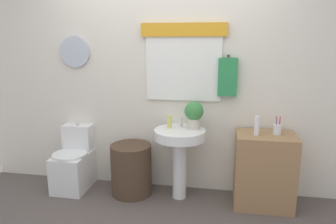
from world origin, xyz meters
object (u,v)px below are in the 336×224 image
object	(u,v)px
wooden_cabinet	(264,170)
potted_plant	(194,113)
toilet	(74,164)
soap_bottle	(169,122)
lotion_bottle	(257,126)
toothbrush_cup	(277,129)
laundry_hamper	(131,169)
pedestal_sink	(180,146)

from	to	relation	value
wooden_cabinet	potted_plant	world-z (taller)	potted_plant
potted_plant	toilet	bearing A→B (deg)	-178.73
soap_bottle	lotion_bottle	xyz separation A→B (m)	(0.90, -0.09, 0.02)
toothbrush_cup	soap_bottle	bearing A→B (deg)	178.44
toothbrush_cup	potted_plant	bearing A→B (deg)	177.28
laundry_hamper	lotion_bottle	bearing A→B (deg)	-1.74
laundry_hamper	toothbrush_cup	world-z (taller)	toothbrush_cup
laundry_hamper	potted_plant	bearing A→B (deg)	5.02
toilet	toothbrush_cup	world-z (taller)	toothbrush_cup
toothbrush_cup	lotion_bottle	bearing A→B (deg)	-163.73
wooden_cabinet	laundry_hamper	bearing A→B (deg)	180.00
laundry_hamper	pedestal_sink	xyz separation A→B (m)	(0.54, 0.00, 0.31)
laundry_hamper	lotion_bottle	xyz separation A→B (m)	(1.32, -0.04, 0.58)
pedestal_sink	wooden_cabinet	bearing A→B (deg)	-0.00
wooden_cabinet	potted_plant	distance (m)	0.93
laundry_hamper	wooden_cabinet	bearing A→B (deg)	0.00
lotion_bottle	pedestal_sink	bearing A→B (deg)	177.05
laundry_hamper	toothbrush_cup	xyz separation A→B (m)	(1.52, 0.02, 0.54)
wooden_cabinet	potted_plant	size ratio (longest dim) A/B	2.61
wooden_cabinet	potted_plant	xyz separation A→B (m)	(-0.74, 0.06, 0.56)
pedestal_sink	soap_bottle	world-z (taller)	soap_bottle
pedestal_sink	potted_plant	world-z (taller)	potted_plant
soap_bottle	toothbrush_cup	xyz separation A→B (m)	(1.10, -0.03, -0.02)
toilet	soap_bottle	bearing A→B (deg)	1.05
laundry_hamper	potted_plant	size ratio (longest dim) A/B	1.93
toilet	pedestal_sink	world-z (taller)	pedestal_sink
toilet	laundry_hamper	world-z (taller)	toilet
laundry_hamper	soap_bottle	size ratio (longest dim) A/B	4.05
pedestal_sink	toilet	bearing A→B (deg)	178.64
potted_plant	toothbrush_cup	xyz separation A→B (m)	(0.84, -0.04, -0.12)
wooden_cabinet	soap_bottle	size ratio (longest dim) A/B	5.47
toilet	toothbrush_cup	xyz separation A→B (m)	(2.22, -0.01, 0.53)
pedestal_sink	lotion_bottle	size ratio (longest dim) A/B	4.00
pedestal_sink	soap_bottle	distance (m)	0.28
soap_bottle	lotion_bottle	distance (m)	0.90
soap_bottle	lotion_bottle	bearing A→B (deg)	-5.74
lotion_bottle	toothbrush_cup	world-z (taller)	lotion_bottle
wooden_cabinet	lotion_bottle	size ratio (longest dim) A/B	3.98
pedestal_sink	wooden_cabinet	distance (m)	0.90
laundry_hamper	pedestal_sink	bearing A→B (deg)	0.00
wooden_cabinet	lotion_bottle	distance (m)	0.49
laundry_hamper	potted_plant	xyz separation A→B (m)	(0.68, 0.06, 0.66)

